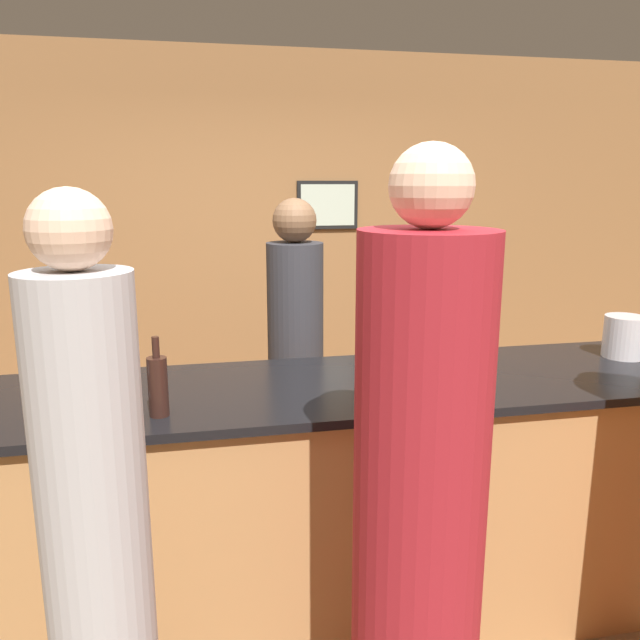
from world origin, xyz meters
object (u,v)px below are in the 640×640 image
object	(u,v)px
guest_0	(99,565)
guest_2	(419,518)
wine_bottle_0	(158,385)
bartender	(296,380)
ice_bucket	(624,337)

from	to	relation	value
guest_0	guest_2	distance (m)	0.91
guest_0	wine_bottle_0	xyz separation A→B (m)	(0.14, 0.59, 0.31)
guest_2	wine_bottle_0	xyz separation A→B (m)	(-0.77, 0.59, 0.27)
bartender	ice_bucket	bearing A→B (deg)	157.10
guest_0	guest_2	xyz separation A→B (m)	(0.91, 0.00, 0.03)
guest_2	wine_bottle_0	size ratio (longest dim) A/B	6.94
guest_0	wine_bottle_0	bearing A→B (deg)	76.18
bartender	ice_bucket	world-z (taller)	bartender
bartender	guest_0	size ratio (longest dim) A/B	0.96
bartender	guest_0	xyz separation A→B (m)	(-0.80, -1.56, 0.03)
bartender	wine_bottle_0	xyz separation A→B (m)	(-0.65, -0.97, 0.34)
guest_0	ice_bucket	world-z (taller)	guest_0
guest_0	wine_bottle_0	size ratio (longest dim) A/B	6.55
guest_2	wine_bottle_0	world-z (taller)	guest_2
bartender	ice_bucket	xyz separation A→B (m)	(1.48, -0.62, 0.32)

